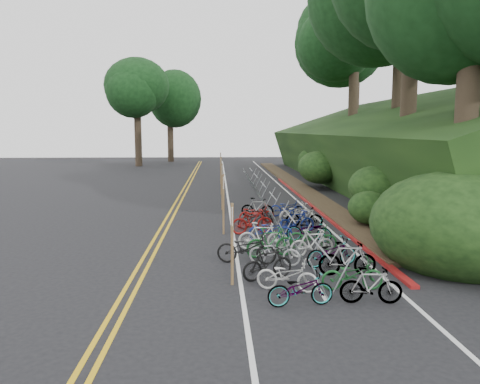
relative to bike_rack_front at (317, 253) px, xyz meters
The scene contains 11 objects.
ground 3.47m from the bike_rack_front, 160.71° to the left, with size 120.00×120.00×0.00m, color black.
road_markings 11.53m from the bike_rack_front, 102.82° to the left, with size 7.47×80.00×0.01m.
red_curb 13.38m from the bike_rack_front, 79.14° to the left, with size 0.25×28.00×0.10m, color maroon.
embankment 22.47m from the bike_rack_front, 64.12° to the left, with size 14.30×48.14×9.11m.
tree_cluster 26.71m from the bike_rack_front, 74.14° to the left, with size 33.32×54.77×19.95m.
bike_rack_front is the anchor object (origin of this frame).
bike_racks_rest 14.12m from the bike_rack_front, 90.74° to the left, with size 1.14×23.00×1.17m.
signpost_near 2.49m from the bike_rack_front, behind, with size 0.08×0.40×2.30m.
signposts_rest 15.35m from the bike_rack_front, 99.70° to the left, with size 0.08×18.40×2.50m.
bike_front 2.64m from the bike_rack_front, 136.24° to the left, with size 1.93×0.67×1.01m, color black.
bike_valet 3.86m from the bike_rack_front, 92.35° to the left, with size 3.29×13.52×1.07m.
Camera 1 is at (0.39, -13.93, 4.29)m, focal length 35.00 mm.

